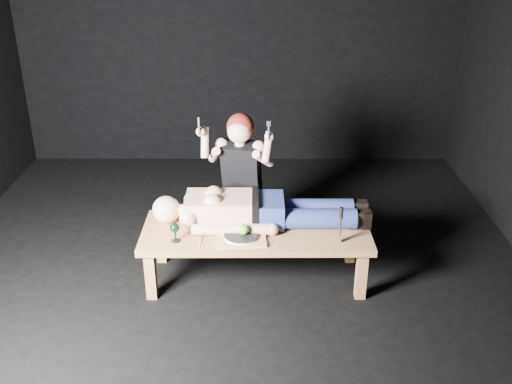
# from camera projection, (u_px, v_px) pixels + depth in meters

# --- Properties ---
(ground) EXTENTS (5.00, 5.00, 0.00)m
(ground) POSITION_uv_depth(u_px,v_px,m) (232.00, 270.00, 4.87)
(ground) COLOR black
(ground) RESTS_ON ground
(back_wall) EXTENTS (5.00, 0.00, 5.00)m
(back_wall) POSITION_uv_depth(u_px,v_px,m) (239.00, 34.00, 6.50)
(back_wall) COLOR black
(back_wall) RESTS_ON ground
(table) EXTENTS (1.78, 0.68, 0.45)m
(table) POSITION_uv_depth(u_px,v_px,m) (256.00, 254.00, 4.67)
(table) COLOR #9E7342
(table) RESTS_ON ground
(lying_man) EXTENTS (1.91, 0.60, 0.28)m
(lying_man) POSITION_uv_depth(u_px,v_px,m) (263.00, 207.00, 4.62)
(lying_man) COLOR #D9A68B
(lying_man) RESTS_ON table
(kneeling_woman) EXTENTS (0.81, 0.88, 1.27)m
(kneeling_woman) POSITION_uv_depth(u_px,v_px,m) (243.00, 177.00, 5.03)
(kneeling_woman) COLOR black
(kneeling_woman) RESTS_ON ground
(serving_tray) EXTENTS (0.39, 0.30, 0.02)m
(serving_tray) POSITION_uv_depth(u_px,v_px,m) (241.00, 238.00, 4.42)
(serving_tray) COLOR tan
(serving_tray) RESTS_ON table
(plate) EXTENTS (0.27, 0.27, 0.02)m
(plate) POSITION_uv_depth(u_px,v_px,m) (241.00, 236.00, 4.41)
(plate) COLOR white
(plate) RESTS_ON serving_tray
(apple) EXTENTS (0.08, 0.08, 0.08)m
(apple) POSITION_uv_depth(u_px,v_px,m) (244.00, 230.00, 4.40)
(apple) COLOR #59AF1D
(apple) RESTS_ON plate
(goblet) EXTENTS (0.08, 0.08, 0.16)m
(goblet) POSITION_uv_depth(u_px,v_px,m) (175.00, 232.00, 4.37)
(goblet) COLOR black
(goblet) RESTS_ON table
(fork_flat) EXTENTS (0.03, 0.19, 0.01)m
(fork_flat) POSITION_uv_depth(u_px,v_px,m) (201.00, 240.00, 4.42)
(fork_flat) COLOR #B2B2B7
(fork_flat) RESTS_ON table
(knife_flat) EXTENTS (0.05, 0.19, 0.01)m
(knife_flat) POSITION_uv_depth(u_px,v_px,m) (261.00, 240.00, 4.42)
(knife_flat) COLOR #B2B2B7
(knife_flat) RESTS_ON table
(spoon_flat) EXTENTS (0.10, 0.18, 0.01)m
(spoon_flat) POSITION_uv_depth(u_px,v_px,m) (266.00, 236.00, 4.47)
(spoon_flat) COLOR #B2B2B7
(spoon_flat) RESTS_ON table
(carving_knife) EXTENTS (0.04, 0.04, 0.29)m
(carving_knife) POSITION_uv_depth(u_px,v_px,m) (340.00, 225.00, 4.33)
(carving_knife) COLOR #B2B2B7
(carving_knife) RESTS_ON table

